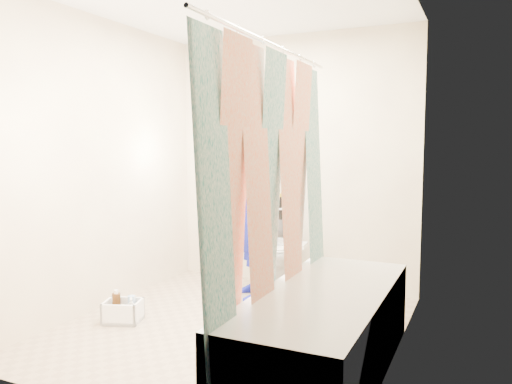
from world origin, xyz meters
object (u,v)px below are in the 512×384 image
at_px(bathtub, 323,329).
at_px(toilet, 284,249).
at_px(plumber, 253,208).
at_px(cleaning_caddy, 124,312).

bearing_deg(bathtub, toilet, 119.53).
bearing_deg(toilet, plumber, -122.76).
height_order(bathtub, toilet, toilet).
bearing_deg(cleaning_caddy, toilet, 40.10).
relative_size(toilet, cleaning_caddy, 2.35).
bearing_deg(plumber, toilet, 118.71).
height_order(bathtub, cleaning_caddy, bathtub).
relative_size(toilet, plumber, 0.48).
height_order(toilet, plumber, plumber).
xyz_separation_m(plumber, cleaning_caddy, (-0.64, -0.99, -0.73)).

